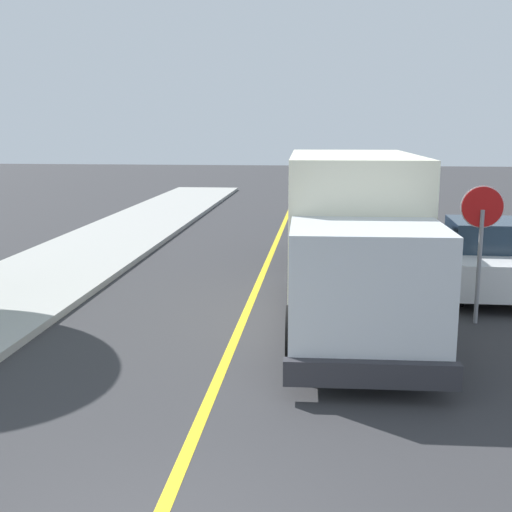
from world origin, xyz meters
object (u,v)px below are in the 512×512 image
object	(u,v)px
box_truck	(354,232)
parked_van_across	(484,258)
parked_car_mid	(344,204)
parked_car_far	(331,188)
parked_car_near	(335,233)
stop_sign	(481,228)

from	to	relation	value
box_truck	parked_van_across	xyz separation A→B (m)	(3.09, 2.72, -0.97)
parked_car_mid	box_truck	bearing A→B (deg)	-90.99
box_truck	parked_car_far	bearing A→B (deg)	90.71
parked_car_far	parked_van_across	xyz separation A→B (m)	(3.34, -16.89, 0.00)
box_truck	parked_car_mid	xyz separation A→B (m)	(0.22, 12.93, -0.97)
parked_car_near	parked_car_mid	xyz separation A→B (m)	(0.45, 6.92, 0.00)
parked_car_near	stop_sign	xyz separation A→B (m)	(2.62, -5.82, 1.06)
parked_van_across	stop_sign	world-z (taller)	stop_sign
box_truck	parked_van_across	bearing A→B (deg)	41.28
box_truck	parked_car_near	xyz separation A→B (m)	(-0.23, 6.01, -0.97)
parked_van_across	stop_sign	bearing A→B (deg)	-105.54
parked_car_mid	parked_car_far	world-z (taller)	same
parked_car_far	parked_van_across	world-z (taller)	same
parked_car_mid	parked_car_far	bearing A→B (deg)	93.99
box_truck	parked_car_mid	distance (m)	12.97
parked_car_near	parked_van_across	size ratio (longest dim) A/B	1.01
parked_van_across	parked_car_mid	bearing A→B (deg)	105.70
parked_car_mid	stop_sign	size ratio (longest dim) A/B	1.67
parked_car_near	parked_van_across	bearing A→B (deg)	-44.71
parked_car_near	parked_car_mid	distance (m)	6.93
box_truck	stop_sign	size ratio (longest dim) A/B	2.73
parked_car_near	stop_sign	distance (m)	6.47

